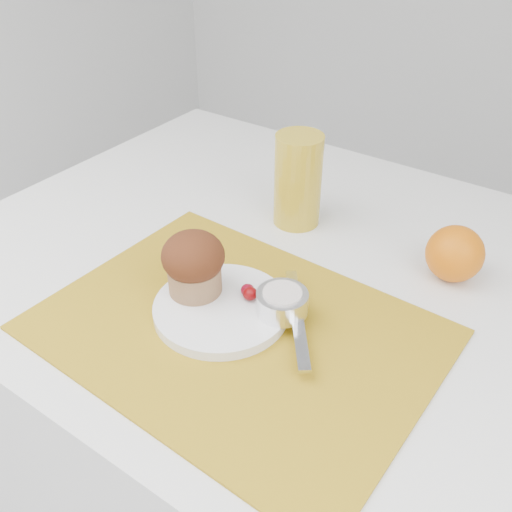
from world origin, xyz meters
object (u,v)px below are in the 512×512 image
Objects in this scene: table at (321,442)px; plate at (221,308)px; orange at (455,254)px; juice_glass at (298,180)px; muffin at (194,263)px.

plate reaches higher than table.
orange is 0.27m from juice_glass.
juice_glass reaches higher than plate.
muffin is (-0.14, -0.15, 0.44)m from table.
orange is 0.53× the size of juice_glass.
orange is (0.13, 0.10, 0.42)m from table.
orange is 0.88× the size of muffin.
plate is 2.21× the size of orange.
table is 0.48m from juice_glass.
orange is at bearing 49.44° from plate.
muffin reaches higher than table.
muffin is at bearing -90.83° from juice_glass.
juice_glass is 1.65× the size of muffin.
plate is at bearing -5.37° from muffin.
orange reaches higher than table.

